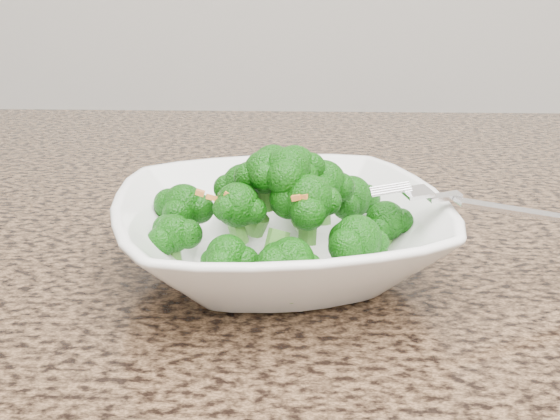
# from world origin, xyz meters

# --- Properties ---
(granite_counter) EXTENTS (1.64, 1.04, 0.03)m
(granite_counter) POSITION_xyz_m (0.00, 0.30, 0.89)
(granite_counter) COLOR brown
(granite_counter) RESTS_ON cabinet
(bowl) EXTENTS (0.30, 0.30, 0.06)m
(bowl) POSITION_xyz_m (-0.09, 0.20, 0.93)
(bowl) COLOR white
(bowl) RESTS_ON granite_counter
(broccoli_pile) EXTENTS (0.22, 0.22, 0.06)m
(broccoli_pile) POSITION_xyz_m (-0.09, 0.20, 0.99)
(broccoli_pile) COLOR #105A0A
(broccoli_pile) RESTS_ON bowl
(garlic_topping) EXTENTS (0.13, 0.13, 0.01)m
(garlic_topping) POSITION_xyz_m (-0.09, 0.20, 1.03)
(garlic_topping) COLOR orange
(garlic_topping) RESTS_ON broccoli_pile
(fork) EXTENTS (0.19, 0.07, 0.01)m
(fork) POSITION_xyz_m (0.03, 0.19, 0.97)
(fork) COLOR silver
(fork) RESTS_ON bowl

